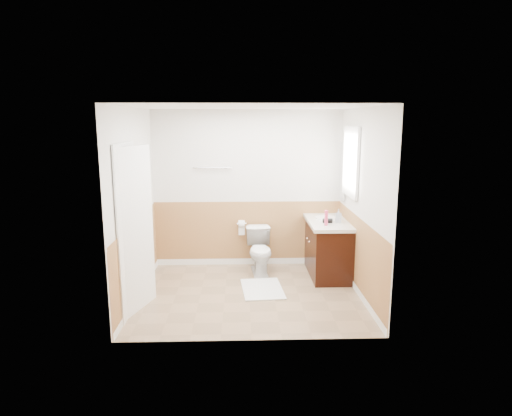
{
  "coord_description": "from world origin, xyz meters",
  "views": [
    {
      "loc": [
        -0.1,
        -5.72,
        2.34
      ],
      "look_at": [
        0.1,
        0.25,
        1.15
      ],
      "focal_mm": 31.16,
      "sensor_mm": 36.0,
      "label": 1
    }
  ],
  "objects_px": {
    "toilet": "(260,251)",
    "soap_dispenser": "(338,216)",
    "bath_mat": "(262,289)",
    "lotion_bottle": "(326,218)",
    "vanity_cabinet": "(328,249)"
  },
  "relations": [
    {
      "from": "bath_mat",
      "to": "soap_dispenser",
      "type": "distance_m",
      "value": 1.56
    },
    {
      "from": "soap_dispenser",
      "to": "toilet",
      "type": "bearing_deg",
      "value": 167.75
    },
    {
      "from": "toilet",
      "to": "bath_mat",
      "type": "distance_m",
      "value": 0.81
    },
    {
      "from": "soap_dispenser",
      "to": "bath_mat",
      "type": "bearing_deg",
      "value": -157.07
    },
    {
      "from": "bath_mat",
      "to": "lotion_bottle",
      "type": "bearing_deg",
      "value": 17.39
    },
    {
      "from": "toilet",
      "to": "soap_dispenser",
      "type": "height_order",
      "value": "soap_dispenser"
    },
    {
      "from": "toilet",
      "to": "lotion_bottle",
      "type": "height_order",
      "value": "lotion_bottle"
    },
    {
      "from": "toilet",
      "to": "bath_mat",
      "type": "xyz_separation_m",
      "value": [
        0.0,
        -0.73,
        -0.33
      ]
    },
    {
      "from": "vanity_cabinet",
      "to": "soap_dispenser",
      "type": "height_order",
      "value": "soap_dispenser"
    },
    {
      "from": "vanity_cabinet",
      "to": "lotion_bottle",
      "type": "relative_size",
      "value": 5.0
    },
    {
      "from": "bath_mat",
      "to": "lotion_bottle",
      "type": "xyz_separation_m",
      "value": [
        0.93,
        0.29,
        0.95
      ]
    },
    {
      "from": "toilet",
      "to": "lotion_bottle",
      "type": "xyz_separation_m",
      "value": [
        0.93,
        -0.44,
        0.62
      ]
    },
    {
      "from": "toilet",
      "to": "soap_dispenser",
      "type": "xyz_separation_m",
      "value": [
        1.15,
        -0.25,
        0.6
      ]
    },
    {
      "from": "toilet",
      "to": "soap_dispenser",
      "type": "distance_m",
      "value": 1.32
    },
    {
      "from": "lotion_bottle",
      "to": "vanity_cabinet",
      "type": "bearing_deg",
      "value": 71.87
    }
  ]
}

